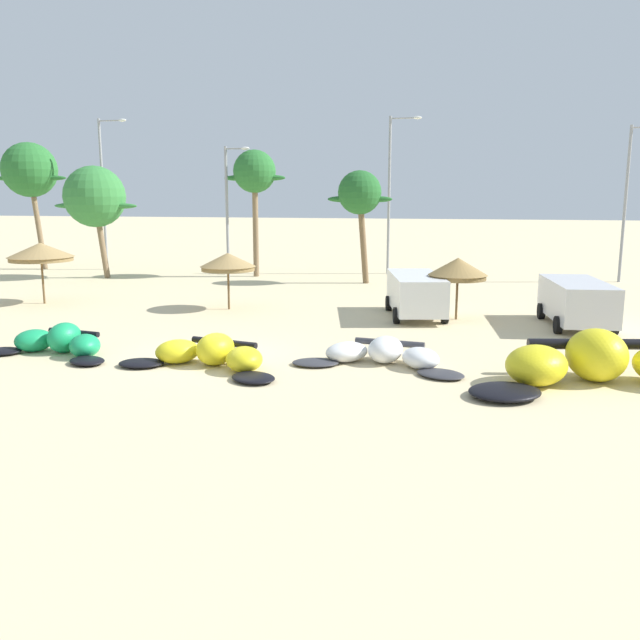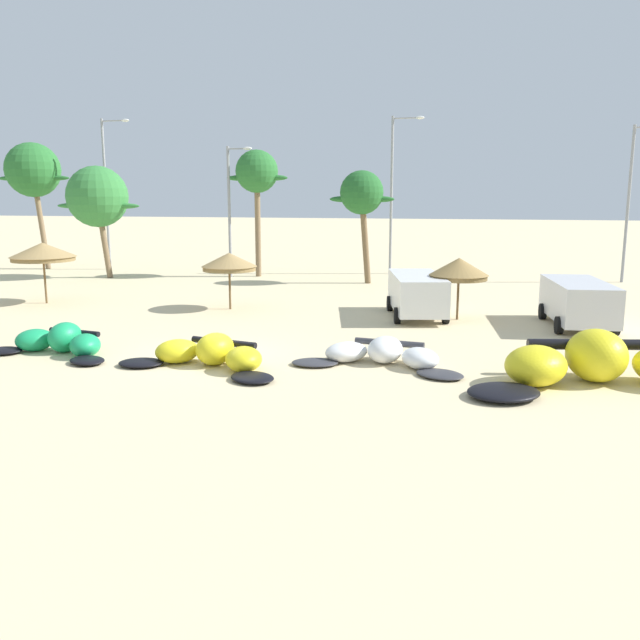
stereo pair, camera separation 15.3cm
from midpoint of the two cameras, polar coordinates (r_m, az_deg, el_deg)
The scene contains 18 objects.
ground_plane at distance 22.02m, azimuth -9.51°, elevation -3.17°, with size 260.00×260.00×0.00m, color beige.
kite_left at distance 23.73m, azimuth -21.70°, elevation -1.82°, with size 4.99×2.70×1.02m.
kite_left_of_center at distance 20.71m, azimuth -9.63°, elevation -2.96°, with size 5.57×3.20×1.01m.
kite_center at distance 20.81m, azimuth 5.24°, elevation -2.97°, with size 5.60×2.97×0.84m.
kite_right_of_center at distance 20.05m, azimuth 22.91°, elevation -3.56°, with size 8.23×4.62×1.50m.
beach_umbrella_near_van at distance 34.86m, azimuth -23.02°, elevation 5.42°, with size 3.11×3.11×2.96m.
beach_umbrella_middle at distance 30.80m, azimuth -8.07°, elevation 4.98°, with size 2.56×2.56×2.62m.
beach_umbrella_near_palms at distance 28.55m, azimuth 11.63°, elevation 4.35°, with size 2.50×2.50×2.63m.
parked_van at distance 28.57m, azimuth 21.01°, elevation 1.67°, with size 2.65×5.14×1.84m.
parked_car_second at distance 29.12m, azimuth 8.05°, elevation 2.44°, with size 3.04×5.33×1.84m.
palm_leftmost at distance 51.75m, azimuth -23.79°, elevation 11.67°, with size 5.69×3.79×8.85m.
palm_left at distance 44.60m, azimuth -18.91°, elevation 9.96°, with size 5.74×3.83×7.04m.
palm_left_of_gap at distance 43.25m, azimuth -5.76°, elevation 12.41°, with size 4.07×2.71×8.06m.
palm_center_left at distance 39.78m, azimuth 3.34°, elevation 10.73°, with size 3.87×2.58×6.66m.
lamppost_west at distance 49.44m, azimuth -18.11°, elevation 10.83°, with size 2.15×0.24×10.38m.
lamppost_west_center at distance 42.98m, azimuth -7.94°, elevation 9.81°, with size 1.67×0.24×8.22m.
lamppost_east_center at distance 44.77m, azimuth 6.09°, elevation 11.28°, with size 2.11×0.24×10.26m.
lamppost_east at distance 44.14m, azimuth 24.91°, elevation 9.66°, with size 1.74×0.24×9.27m.
Camera 1 is at (8.02, -19.82, 5.23)m, focal length 37.19 mm.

